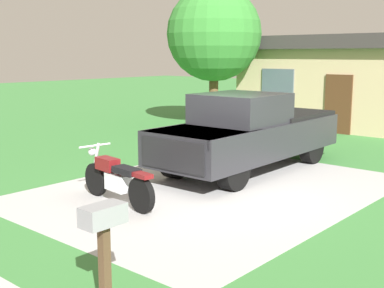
{
  "coord_description": "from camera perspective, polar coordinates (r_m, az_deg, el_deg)",
  "views": [
    {
      "loc": [
        6.44,
        -8.06,
        2.82
      ],
      "look_at": [
        -0.62,
        0.03,
        0.9
      ],
      "focal_mm": 47.29,
      "sensor_mm": 36.0,
      "label": 1
    }
  ],
  "objects": [
    {
      "name": "driveway_pad",
      "position": [
        10.7,
        2.39,
        -5.14
      ],
      "size": [
        5.84,
        7.75,
        0.01
      ],
      "primitive_type": "cube",
      "color": "#AFAFAF",
      "rests_on": "ground"
    },
    {
      "name": "pickup_truck",
      "position": [
        12.44,
        6.62,
        1.44
      ],
      "size": [
        2.1,
        5.66,
        1.9
      ],
      "color": "black",
      "rests_on": "ground"
    },
    {
      "name": "shade_tree",
      "position": [
        19.92,
        2.5,
        12.27
      ],
      "size": [
        3.65,
        3.65,
        5.4
      ],
      "color": "brown",
      "rests_on": "ground"
    },
    {
      "name": "motorcycle",
      "position": [
        9.72,
        -8.49,
        -3.95
      ],
      "size": [
        2.21,
        0.7,
        1.09
      ],
      "color": "black",
      "rests_on": "ground"
    },
    {
      "name": "neighbor_house",
      "position": [
        21.01,
        19.19,
        6.77
      ],
      "size": [
        9.6,
        5.6,
        3.5
      ],
      "color": "tan",
      "rests_on": "ground"
    },
    {
      "name": "mailbox",
      "position": [
        5.5,
        -9.94,
        -9.59
      ],
      "size": [
        0.26,
        0.48,
        1.26
      ],
      "color": "#4C3823",
      "rests_on": "ground"
    },
    {
      "name": "ground_plane",
      "position": [
        10.7,
        2.39,
        -5.15
      ],
      "size": [
        80.0,
        80.0,
        0.0
      ],
      "primitive_type": "plane",
      "color": "#3C7E3B"
    }
  ]
}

